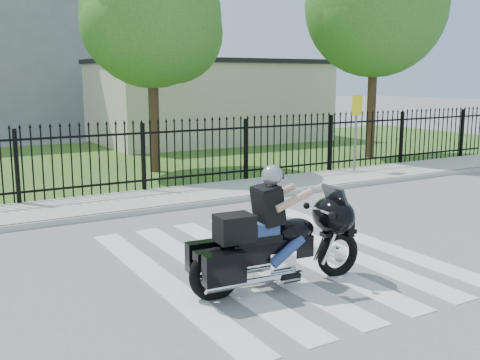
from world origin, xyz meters
TOP-DOWN VIEW (x-y plane):
  - ground at (0.00, 0.00)m, footprint 120.00×120.00m
  - crosswalk at (0.00, 0.00)m, footprint 5.00×5.50m
  - sidewalk at (0.00, 5.00)m, footprint 40.00×2.00m
  - curb at (0.00, 4.00)m, footprint 40.00×0.12m
  - grass_strip at (0.00, 12.00)m, footprint 40.00×12.00m
  - iron_fence at (0.00, 6.00)m, footprint 26.00×0.04m
  - tree_mid at (1.50, 9.00)m, footprint 4.20×4.20m
  - tree_right at (9.50, 8.00)m, footprint 5.00×5.00m
  - building_low at (7.00, 16.00)m, footprint 10.00×6.00m
  - building_low_roof at (7.00, 16.00)m, footprint 10.20×6.20m
  - motorcycle_rider at (-0.71, -1.01)m, footprint 2.72×0.95m
  - traffic_sign at (6.57, 5.52)m, footprint 0.49×0.17m

SIDE VIEW (x-z plane):
  - ground at x=0.00m, z-range 0.00..0.00m
  - crosswalk at x=0.00m, z-range 0.00..0.01m
  - grass_strip at x=0.00m, z-range 0.00..0.02m
  - sidewalk at x=0.00m, z-range 0.00..0.12m
  - curb at x=0.00m, z-range 0.00..0.12m
  - motorcycle_rider at x=-0.71m, z-range -0.16..1.63m
  - iron_fence at x=0.00m, z-range 0.00..1.80m
  - traffic_sign at x=6.57m, z-range 0.61..2.89m
  - building_low at x=7.00m, z-range 0.00..3.50m
  - building_low_roof at x=7.00m, z-range 3.50..3.70m
  - tree_mid at x=1.50m, z-range 1.28..8.06m
  - tree_right at x=9.50m, z-range 1.44..9.34m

